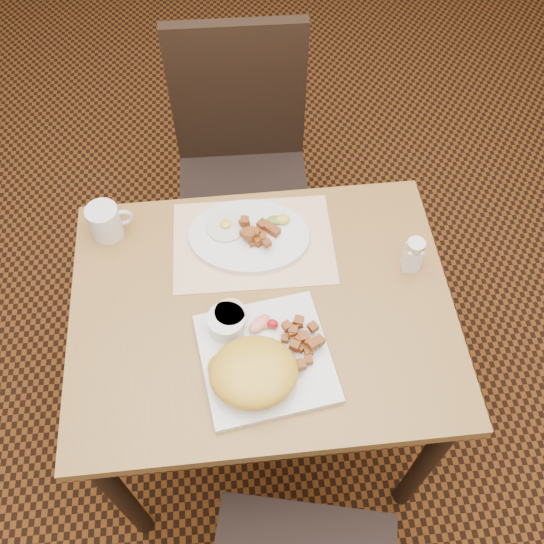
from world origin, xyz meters
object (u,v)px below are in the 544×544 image
(plate_square, at_px, (266,358))
(salt_shaker, at_px, (413,255))
(table, at_px, (263,328))
(plate_oval, at_px, (249,236))
(coffee_mug, at_px, (106,221))
(chair_far, at_px, (242,162))

(plate_square, distance_m, salt_shaker, 0.43)
(table, xyz_separation_m, plate_oval, (-0.01, 0.20, 0.12))
(plate_square, bearing_deg, plate_oval, 91.55)
(plate_square, bearing_deg, coffee_mug, 132.48)
(plate_oval, xyz_separation_m, coffee_mug, (-0.35, 0.06, 0.03))
(plate_oval, bearing_deg, chair_far, 88.81)
(plate_oval, bearing_deg, coffee_mug, 170.84)
(table, distance_m, salt_shaker, 0.41)
(plate_oval, distance_m, coffee_mug, 0.36)
(salt_shaker, relative_size, coffee_mug, 0.90)
(table, relative_size, plate_oval, 2.96)
(plate_oval, height_order, coffee_mug, coffee_mug)
(chair_far, distance_m, salt_shaker, 0.75)
(chair_far, distance_m, plate_square, 0.83)
(chair_far, bearing_deg, salt_shaker, 123.75)
(salt_shaker, bearing_deg, coffee_mug, 166.03)
(coffee_mug, bearing_deg, plate_square, -47.52)
(table, distance_m, chair_far, 0.68)
(plate_square, relative_size, coffee_mug, 2.51)
(coffee_mug, bearing_deg, table, -35.14)
(plate_oval, relative_size, salt_shaker, 3.05)
(salt_shaker, bearing_deg, table, -168.55)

